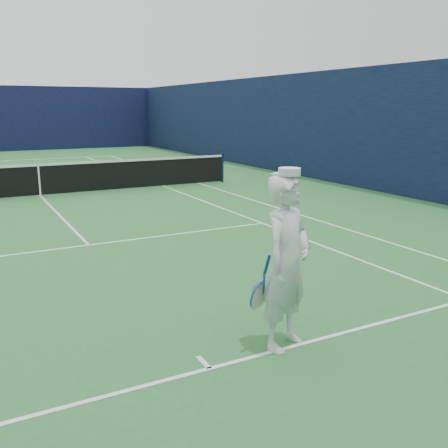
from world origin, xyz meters
name	(u,v)px	position (x,y,z in m)	size (l,w,h in m)	color
ground	(41,196)	(0.00, 0.00, 0.00)	(80.00, 80.00, 0.00)	#296E31
court_markings	(41,196)	(0.00, 0.00, 0.00)	(11.03, 23.83, 0.01)	white
windscreen_fence	(35,131)	(0.00, 0.00, 2.00)	(20.12, 36.12, 4.00)	black
tennis_net	(39,178)	(0.00, 0.00, 0.55)	(12.88, 0.09, 1.07)	#141E4C
tennis_player	(287,262)	(1.00, -11.81, 1.01)	(0.93, 0.74, 2.07)	white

